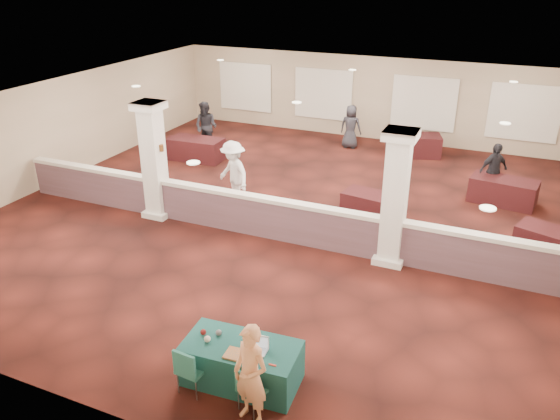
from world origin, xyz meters
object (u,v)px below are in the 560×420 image
at_px(near_table, 242,363).
at_px(far_table_front_left, 196,149).
at_px(conf_chair_main, 250,388).
at_px(attendee_b, 233,174).
at_px(far_table_back_right, 503,191).
at_px(far_table_front_right, 552,243).
at_px(far_table_front_center, 373,206).
at_px(conf_chair_side, 189,367).
at_px(attendee_a, 206,127).
at_px(far_table_back_left, 189,148).
at_px(woman, 251,376).
at_px(attendee_d, 351,127).
at_px(far_table_back_center, 413,145).
at_px(attendee_c, 493,170).

height_order(near_table, far_table_front_left, far_table_front_left).
height_order(near_table, conf_chair_main, conf_chair_main).
relative_size(conf_chair_main, attendee_b, 0.43).
xyz_separation_m(conf_chair_main, far_table_back_right, (3.16, 10.27, -0.11)).
bearing_deg(far_table_front_right, far_table_front_center, 174.15).
relative_size(conf_chair_side, attendee_a, 0.48).
distance_m(conf_chair_side, far_table_back_right, 11.12).
distance_m(far_table_back_left, attendee_b, 4.82).
bearing_deg(far_table_back_right, attendee_a, 175.60).
height_order(far_table_front_left, attendee_b, attendee_b).
height_order(woman, attendee_b, attendee_b).
height_order(conf_chair_main, far_table_back_left, conf_chair_main).
distance_m(far_table_back_right, attendee_d, 6.52).
bearing_deg(attendee_b, far_table_back_left, 166.77).
xyz_separation_m(conf_chair_side, far_table_back_right, (4.24, 10.28, -0.15)).
bearing_deg(conf_chair_main, conf_chair_side, -160.13).
relative_size(far_table_back_center, attendee_a, 1.04).
distance_m(near_table, attendee_d, 13.14).
bearing_deg(near_table, attendee_b, 114.82).
height_order(conf_chair_main, far_table_back_right, conf_chair_main).
bearing_deg(attendee_c, attendee_b, 164.96).
bearing_deg(conf_chair_side, attendee_a, 123.47).
height_order(far_table_back_left, far_table_back_center, far_table_back_center).
bearing_deg(far_table_back_right, near_table, -110.36).
bearing_deg(far_table_back_right, far_table_front_center, -143.04).
bearing_deg(conf_chair_side, far_table_back_left, 126.55).
distance_m(far_table_front_left, far_table_back_center, 7.83).
distance_m(near_table, far_table_back_left, 12.02).
bearing_deg(attendee_d, far_table_front_left, 36.66).
relative_size(far_table_front_left, far_table_front_center, 1.15).
bearing_deg(far_table_back_center, far_table_front_left, -153.45).
relative_size(conf_chair_side, far_table_back_right, 0.48).
relative_size(conf_chair_side, attendee_d, 0.54).
height_order(woman, far_table_front_left, woman).
bearing_deg(far_table_front_right, attendee_b, -177.96).
bearing_deg(conf_chair_side, attendee_b, 116.80).
height_order(attendee_b, attendee_c, attendee_b).
height_order(far_table_back_center, attendee_a, attendee_a).
bearing_deg(far_table_back_right, attendee_c, 130.12).
height_order(near_table, far_table_front_right, near_table).
bearing_deg(far_table_back_left, far_table_front_right, -13.63).
bearing_deg(far_table_back_center, near_table, -91.58).
height_order(far_table_back_right, attendee_d, attendee_d).
bearing_deg(far_table_front_center, far_table_front_right, -5.85).
distance_m(far_table_back_left, attendee_a, 1.04).
xyz_separation_m(far_table_front_center, attendee_d, (-2.37, 5.72, 0.48)).
xyz_separation_m(far_table_back_right, attendee_c, (-0.36, 0.43, 0.45)).
distance_m(far_table_front_left, far_table_back_left, 0.50).
bearing_deg(far_table_front_right, far_table_back_center, 125.97).
xyz_separation_m(attendee_a, attendee_c, (10.04, -0.37, -0.10)).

